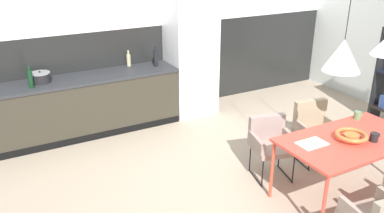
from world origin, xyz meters
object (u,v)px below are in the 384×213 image
(bottle_spice_small, at_px, (156,58))
(armchair_far_side, at_px, (314,125))
(open_book, at_px, (312,144))
(mug_tall_blue, at_px, (374,137))
(cooking_pot, at_px, (40,77))
(bottle_wine_green, at_px, (30,79))
(bottle_vinegar_dark, at_px, (129,60))
(mug_wide_latte, at_px, (358,115))
(armchair_facing_counter, at_px, (270,139))
(dining_table, at_px, (350,143))
(fruit_bowl, at_px, (351,136))
(pendant_lamp_over_table_near, at_px, (343,55))
(refrigerator_column, at_px, (191,54))

(bottle_spice_small, bearing_deg, armchair_far_side, -60.33)
(open_book, relative_size, mug_tall_blue, 2.30)
(cooking_pot, height_order, bottle_wine_green, bottle_wine_green)
(bottle_spice_small, bearing_deg, bottle_vinegar_dark, 148.56)
(mug_tall_blue, height_order, bottle_wine_green, bottle_wine_green)
(armchair_far_side, distance_m, bottle_wine_green, 3.80)
(armchair_far_side, xyz_separation_m, mug_wide_latte, (0.16, -0.50, 0.30))
(armchair_facing_counter, xyz_separation_m, bottle_wine_green, (-2.39, 2.12, 0.53))
(bottle_spice_small, relative_size, bottle_vinegar_dark, 1.27)
(dining_table, bearing_deg, cooking_pot, 130.78)
(fruit_bowl, height_order, bottle_wine_green, bottle_wine_green)
(armchair_facing_counter, distance_m, fruit_bowl, 0.96)
(open_book, xyz_separation_m, pendant_lamp_over_table_near, (0.15, -0.10, 0.96))
(fruit_bowl, bearing_deg, mug_tall_blue, -34.73)
(armchair_far_side, distance_m, fruit_bowl, 0.97)
(armchair_far_side, bearing_deg, cooking_pot, -26.78)
(armchair_facing_counter, height_order, mug_tall_blue, mug_tall_blue)
(open_book, xyz_separation_m, cooking_pot, (-2.22, 2.99, 0.21))
(cooking_pot, relative_size, bottle_vinegar_dark, 1.10)
(refrigerator_column, xyz_separation_m, bottle_spice_small, (-0.63, 0.00, 0.01))
(bottle_vinegar_dark, bearing_deg, dining_table, -68.21)
(mug_tall_blue, relative_size, bottle_vinegar_dark, 0.53)
(fruit_bowl, relative_size, mug_tall_blue, 2.59)
(open_book, bearing_deg, dining_table, -13.49)
(dining_table, bearing_deg, mug_wide_latte, 34.49)
(bottle_spice_small, xyz_separation_m, pendant_lamp_over_table_near, (0.64, -3.04, 0.68))
(refrigerator_column, bearing_deg, pendant_lamp_over_table_near, -89.78)
(armchair_far_side, xyz_separation_m, open_book, (-0.78, -0.73, 0.25))
(armchair_facing_counter, distance_m, cooking_pot, 3.25)
(armchair_facing_counter, xyz_separation_m, pendant_lamp_over_table_near, (0.13, -0.79, 1.21))
(armchair_far_side, xyz_separation_m, bottle_vinegar_dark, (-1.63, 2.44, 0.50))
(armchair_facing_counter, distance_m, pendant_lamp_over_table_near, 1.45)
(bottle_spice_small, distance_m, bottle_vinegar_dark, 0.43)
(armchair_facing_counter, bearing_deg, mug_wide_latte, 167.05)
(refrigerator_column, relative_size, mug_wide_latte, 15.90)
(mug_wide_latte, distance_m, bottle_wine_green, 4.20)
(cooking_pot, bearing_deg, refrigerator_column, -1.20)
(refrigerator_column, relative_size, fruit_bowl, 5.82)
(bottle_spice_small, bearing_deg, armchair_facing_counter, -77.22)
(refrigerator_column, bearing_deg, fruit_bowl, -84.50)
(fruit_bowl, xyz_separation_m, cooking_pot, (-2.65, 3.12, 0.17))
(armchair_facing_counter, xyz_separation_m, cooking_pot, (-2.24, 2.30, 0.47))
(fruit_bowl, bearing_deg, bottle_spice_small, 106.70)
(refrigerator_column, xyz_separation_m, bottle_vinegar_dark, (-0.99, 0.23, -0.02))
(mug_tall_blue, distance_m, mug_wide_latte, 0.58)
(refrigerator_column, height_order, armchair_facing_counter, refrigerator_column)
(armchair_far_side, xyz_separation_m, mug_tall_blue, (-0.15, -0.99, 0.29))
(armchair_facing_counter, relative_size, open_book, 2.43)
(bottle_spice_small, xyz_separation_m, bottle_wine_green, (-1.88, -0.14, -0.00))
(mug_tall_blue, distance_m, pendant_lamp_over_table_near, 1.04)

